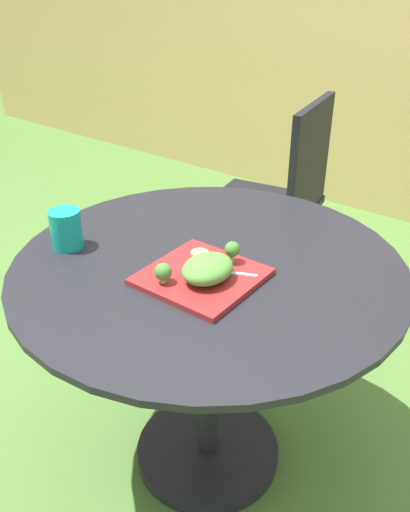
% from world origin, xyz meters
% --- Properties ---
extents(ground_plane, '(12.00, 12.00, 0.00)m').
position_xyz_m(ground_plane, '(0.00, 0.00, 0.00)').
color(ground_plane, '#4C7533').
extents(patio_table, '(0.99, 0.99, 0.71)m').
position_xyz_m(patio_table, '(0.00, 0.00, 0.48)').
color(patio_table, black).
rests_on(patio_table, ground_plane).
extents(patio_chair, '(0.51, 0.51, 0.90)m').
position_xyz_m(patio_chair, '(-0.29, 0.89, 0.53)').
color(patio_chair, black).
rests_on(patio_chair, ground_plane).
extents(salad_plate, '(0.26, 0.26, 0.01)m').
position_xyz_m(salad_plate, '(0.04, -0.08, 0.71)').
color(salad_plate, maroon).
rests_on(salad_plate, patio_table).
extents(drinking_glass, '(0.08, 0.08, 0.10)m').
position_xyz_m(drinking_glass, '(-0.34, -0.16, 0.75)').
color(drinking_glass, '#149989').
rests_on(drinking_glass, patio_table).
extents(fork, '(0.15, 0.08, 0.00)m').
position_xyz_m(fork, '(0.07, -0.05, 0.72)').
color(fork, silver).
rests_on(fork, salad_plate).
extents(lettuce_mound, '(0.11, 0.14, 0.06)m').
position_xyz_m(lettuce_mound, '(0.06, -0.08, 0.75)').
color(lettuce_mound, '#519338').
rests_on(lettuce_mound, salad_plate).
extents(broccoli_floret_0, '(0.04, 0.04, 0.05)m').
position_xyz_m(broccoli_floret_0, '(0.06, 0.02, 0.75)').
color(broccoli_floret_0, '#99B770').
rests_on(broccoli_floret_0, salad_plate).
extents(broccoli_floret_1, '(0.04, 0.04, 0.05)m').
position_xyz_m(broccoli_floret_1, '(-0.01, -0.16, 0.75)').
color(broccoli_floret_1, '#99B770').
rests_on(broccoli_floret_1, salad_plate).
extents(cucumber_slice_0, '(0.05, 0.05, 0.01)m').
position_xyz_m(cucumber_slice_0, '(-0.03, 0.00, 0.72)').
color(cucumber_slice_0, '#8EB766').
rests_on(cucumber_slice_0, salad_plate).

